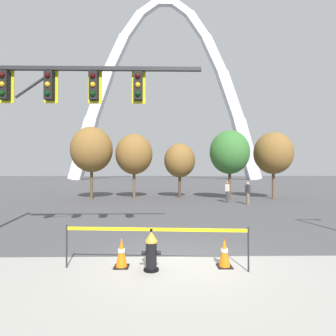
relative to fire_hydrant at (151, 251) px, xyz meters
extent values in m
plane|color=#474749|center=(0.70, 0.81, -0.47)|extent=(240.00, 240.00, 0.00)
cylinder|color=black|center=(0.00, -0.01, -0.44)|extent=(0.36, 0.36, 0.05)
cylinder|color=black|center=(0.00, -0.01, -0.11)|extent=(0.26, 0.26, 0.62)
cylinder|color=#A8842D|center=(0.00, -0.01, 0.22)|extent=(0.30, 0.30, 0.04)
cone|color=#A8842D|center=(0.00, -0.01, 0.35)|extent=(0.30, 0.30, 0.22)
cylinder|color=black|center=(0.00, -0.01, 0.49)|extent=(0.06, 0.06, 0.06)
cylinder|color=black|center=(-0.18, -0.01, -0.04)|extent=(0.10, 0.09, 0.09)
cylinder|color=black|center=(0.18, -0.01, -0.04)|extent=(0.10, 0.09, 0.09)
cylinder|color=black|center=(0.00, 0.19, -0.14)|extent=(0.13, 0.14, 0.13)
cylinder|color=black|center=(0.00, 0.27, -0.14)|extent=(0.15, 0.03, 0.15)
cylinder|color=#232326|center=(-2.07, 0.20, 0.06)|extent=(0.04, 0.04, 1.04)
cylinder|color=#232326|center=(2.27, -0.12, 0.06)|extent=(0.04, 0.04, 1.04)
cube|color=yellow|center=(0.10, 0.04, 0.50)|extent=(4.34, 0.33, 0.08)
cube|color=black|center=(1.79, 0.20, -0.45)|extent=(0.36, 0.36, 0.03)
cone|color=orange|center=(1.79, 0.20, -0.09)|extent=(0.28, 0.28, 0.70)
cylinder|color=white|center=(1.79, 0.20, -0.05)|extent=(0.17, 0.17, 0.08)
cube|color=black|center=(-0.74, 0.22, -0.45)|extent=(0.36, 0.36, 0.03)
cone|color=orange|center=(-0.74, 0.22, -0.09)|extent=(0.28, 0.28, 0.70)
cylinder|color=white|center=(-0.74, 0.22, -0.05)|extent=(0.17, 0.17, 0.08)
cube|color=#232326|center=(-2.31, 2.05, 5.13)|extent=(7.60, 0.12, 0.12)
cylinder|color=#232326|center=(-3.83, 2.05, 4.58)|extent=(1.11, 0.08, 0.81)
cube|color=black|center=(-4.71, 2.05, 4.58)|extent=(0.26, 0.24, 0.90)
cube|color=gold|center=(-4.71, 2.19, 4.58)|extent=(0.44, 0.03, 1.04)
sphere|color=#360606|center=(-4.71, 1.92, 4.86)|extent=(0.16, 0.16, 0.16)
sphere|color=orange|center=(-4.71, 1.92, 4.58)|extent=(0.16, 0.16, 0.16)
sphere|color=black|center=(-4.71, 1.92, 4.30)|extent=(0.16, 0.16, 0.16)
cube|color=black|center=(-3.31, 2.05, 4.58)|extent=(0.26, 0.24, 0.90)
cube|color=gold|center=(-3.31, 2.19, 4.58)|extent=(0.44, 0.03, 1.04)
sphere|color=#360606|center=(-3.31, 1.92, 4.86)|extent=(0.16, 0.16, 0.16)
sphere|color=orange|center=(-3.31, 1.92, 4.58)|extent=(0.16, 0.16, 0.16)
sphere|color=black|center=(-3.31, 1.92, 4.30)|extent=(0.16, 0.16, 0.16)
cube|color=black|center=(-1.91, 2.05, 4.58)|extent=(0.26, 0.24, 0.90)
cube|color=gold|center=(-1.91, 2.19, 4.58)|extent=(0.44, 0.03, 1.04)
sphere|color=#360606|center=(-1.91, 1.92, 4.86)|extent=(0.16, 0.16, 0.16)
sphere|color=orange|center=(-1.91, 1.92, 4.58)|extent=(0.16, 0.16, 0.16)
sphere|color=black|center=(-1.91, 1.92, 4.30)|extent=(0.16, 0.16, 0.16)
cube|color=black|center=(-0.51, 2.05, 4.58)|extent=(0.26, 0.24, 0.90)
cube|color=gold|center=(-0.51, 2.19, 4.58)|extent=(0.44, 0.03, 1.04)
sphere|color=#360606|center=(-0.51, 1.92, 4.86)|extent=(0.16, 0.16, 0.16)
sphere|color=orange|center=(-0.51, 1.92, 4.58)|extent=(0.16, 0.16, 0.16)
sphere|color=black|center=(-0.51, 1.92, 4.30)|extent=(0.16, 0.16, 0.16)
cube|color=silver|center=(-21.74, 65.48, 7.73)|extent=(7.62, 3.22, 17.33)
cube|color=silver|center=(-17.25, 65.48, 22.47)|extent=(7.25, 2.88, 14.14)
cube|color=silver|center=(-12.76, 65.48, 33.94)|extent=(6.84, 2.54, 10.98)
cube|color=silver|center=(-8.28, 65.48, 42.14)|extent=(6.36, 2.20, 7.88)
cube|color=silver|center=(-3.79, 65.48, 47.05)|extent=(5.67, 1.87, 4.84)
cube|color=silver|center=(0.70, 65.48, 48.69)|extent=(4.59, 1.53, 1.53)
cube|color=silver|center=(5.19, 65.48, 47.05)|extent=(5.67, 1.87, 4.84)
cube|color=silver|center=(9.68, 65.48, 42.14)|extent=(6.36, 2.20, 7.88)
cube|color=silver|center=(14.16, 65.48, 33.94)|extent=(6.84, 2.54, 10.98)
cube|color=silver|center=(18.65, 65.48, 22.47)|extent=(7.25, 2.88, 14.14)
cube|color=silver|center=(23.14, 65.48, 7.73)|extent=(7.62, 3.22, 17.33)
cylinder|color=brown|center=(-5.81, 15.90, 0.84)|extent=(0.24, 0.24, 2.62)
ellipsoid|color=brown|center=(-5.81, 15.90, 3.72)|extent=(3.49, 3.49, 3.84)
cylinder|color=brown|center=(-2.29, 16.50, 0.73)|extent=(0.24, 0.24, 2.40)
ellipsoid|color=brown|center=(-2.29, 16.50, 3.37)|extent=(3.20, 3.20, 3.52)
cylinder|color=#473323|center=(1.72, 17.04, 0.57)|extent=(0.24, 0.24, 2.08)
ellipsoid|color=brown|center=(1.72, 17.04, 2.86)|extent=(2.77, 2.77, 3.05)
cylinder|color=brown|center=(5.75, 15.27, 0.76)|extent=(0.24, 0.24, 2.46)
ellipsoid|color=#336B2D|center=(5.75, 15.27, 3.46)|extent=(3.28, 3.28, 3.60)
cylinder|color=brown|center=(9.66, 15.91, 0.75)|extent=(0.24, 0.24, 2.44)
ellipsoid|color=brown|center=(9.66, 15.91, 3.44)|extent=(3.26, 3.26, 3.58)
cylinder|color=#38383D|center=(5.07, 13.28, -0.05)|extent=(0.22, 0.22, 0.84)
cube|color=beige|center=(5.07, 13.28, 0.64)|extent=(0.36, 0.39, 0.54)
sphere|color=#936B4C|center=(5.07, 13.28, 1.02)|extent=(0.20, 0.20, 0.20)
cylinder|color=brown|center=(6.22, 12.08, -0.05)|extent=(0.22, 0.22, 0.84)
cube|color=#333338|center=(6.22, 12.08, 0.64)|extent=(0.36, 0.39, 0.54)
sphere|color=tan|center=(6.22, 12.08, 1.02)|extent=(0.20, 0.20, 0.20)
camera|label=1|loc=(0.30, -6.18, 1.89)|focal=27.86mm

